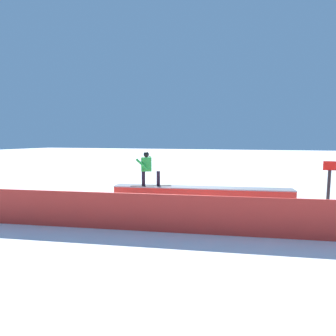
# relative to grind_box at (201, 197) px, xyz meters

# --- Properties ---
(ground_plane) EXTENTS (120.00, 120.00, 0.00)m
(ground_plane) POSITION_rel_grind_box_xyz_m (0.00, 0.00, -0.33)
(ground_plane) COLOR white
(grind_box) EXTENTS (6.83, 1.59, 0.73)m
(grind_box) POSITION_rel_grind_box_xyz_m (0.00, 0.00, 0.00)
(grind_box) COLOR red
(grind_box) RESTS_ON ground_plane
(snowboarder) EXTENTS (1.60, 0.80, 1.35)m
(snowboarder) POSITION_rel_grind_box_xyz_m (2.06, 0.33, 1.12)
(snowboarder) COLOR black
(snowboarder) RESTS_ON grind_box
(safety_fence) EXTENTS (13.55, 2.04, 1.06)m
(safety_fence) POSITION_rel_grind_box_xyz_m (0.00, 3.14, 0.20)
(safety_fence) COLOR red
(safety_fence) RESTS_ON ground_plane
(trail_marker) EXTENTS (0.40, 0.10, 1.84)m
(trail_marker) POSITION_rel_grind_box_xyz_m (-4.28, 0.17, 0.66)
(trail_marker) COLOR #262628
(trail_marker) RESTS_ON ground_plane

